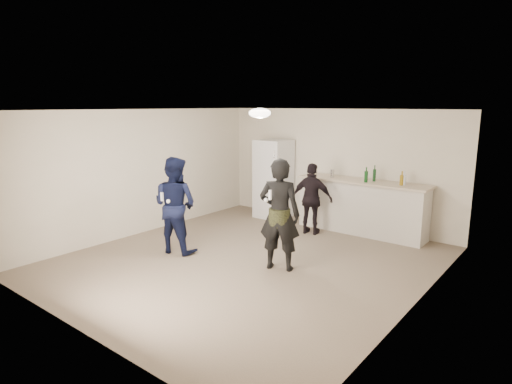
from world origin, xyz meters
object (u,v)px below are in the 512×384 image
Objects in this scene: shaker at (332,174)px; spectator at (312,199)px; fridge at (273,179)px; woman at (279,215)px; counter at (361,208)px; man at (175,205)px.

spectator reaches higher than shaker.
fridge reaches higher than woman.
spectator is (-0.76, -0.68, 0.20)m from counter.
man is at bearing 49.26° from spectator.
man is (-2.10, -3.11, 0.33)m from counter.
fridge is (-2.16, -0.07, 0.38)m from counter.
fridge reaches higher than shaker.
counter is 1.44× the size of fridge.
man is at bearing -7.29° from woman.
woman is at bearing 94.73° from spectator.
fridge is 1.06× the size of man.
shaker is at bearing -111.43° from spectator.
woman is (1.98, -2.58, -0.01)m from fridge.
fridge is 1.54m from shaker.
man is 1.18× the size of spectator.
woman is at bearing -79.60° from shaker.
counter is at bearing 6.08° from shaker.
fridge is at bearing -35.33° from spectator.
woman reaches higher than shaker.
man reaches higher than spectator.
shaker reaches higher than counter.
shaker is 2.64m from woman.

